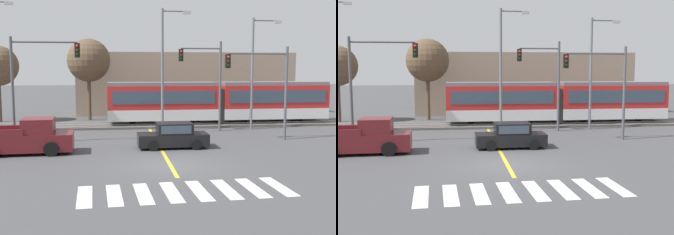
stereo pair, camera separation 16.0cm
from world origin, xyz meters
The scene contains 23 objects.
ground_plane centered at (0.00, 0.00, 0.00)m, with size 200.00×200.00×0.00m, color #474749.
track_bed centered at (0.00, 14.29, 0.09)m, with size 120.00×4.00×0.18m, color #56514C.
rail_near centered at (0.00, 13.57, 0.23)m, with size 120.00×0.08×0.10m, color #939399.
rail_far centered at (0.00, 15.01, 0.23)m, with size 120.00×0.08×0.10m, color #939399.
light_rail_tram centered at (5.98, 14.28, 2.05)m, with size 18.50×2.64×3.43m.
crosswalk_stripe_0 centered at (-3.84, -4.75, 0.00)m, with size 0.56×2.80×0.01m, color silver.
crosswalk_stripe_1 centered at (-2.75, -4.69, 0.00)m, with size 0.56×2.80×0.01m, color silver.
crosswalk_stripe_2 centered at (-1.65, -4.63, 0.00)m, with size 0.56×2.80×0.01m, color silver.
crosswalk_stripe_3 centered at (-0.55, -4.58, 0.00)m, with size 0.56×2.80×0.01m, color silver.
crosswalk_stripe_4 centered at (0.55, -4.52, 0.00)m, with size 0.56×2.80×0.01m, color silver.
crosswalk_stripe_5 centered at (1.65, -4.47, 0.00)m, with size 0.56×2.80×0.01m, color silver.
crosswalk_stripe_6 centered at (2.75, -4.41, 0.00)m, with size 0.56×2.80×0.01m, color silver.
crosswalk_stripe_7 centered at (3.84, -4.35, 0.00)m, with size 0.56×2.80×0.01m, color silver.
lane_centre_line centered at (0.00, 4.87, 0.00)m, with size 0.20×14.84×0.01m, color gold.
sedan_crossing centered at (0.75, 4.43, 0.70)m, with size 4.22×1.97×1.52m.
pickup_truck centered at (-7.62, 3.72, 0.84)m, with size 5.48×2.41×1.98m.
traffic_light_mid_right centered at (7.19, 6.47, 4.10)m, with size 4.25×0.38×6.18m.
traffic_light_mid_left centered at (-7.60, 6.85, 4.48)m, with size 4.25×0.38×6.70m.
traffic_light_far_right centered at (4.23, 10.76, 4.35)m, with size 3.25×0.38×6.75m.
street_lamp_centre centered at (1.07, 11.12, 5.16)m, with size 2.22×0.28×9.14m.
street_lamp_east centered at (8.09, 11.31, 4.88)m, with size 2.32×0.28×8.58m.
bare_tree_west centered at (-4.99, 18.93, 5.44)m, with size 3.92×3.92×7.43m.
building_backdrop_far centered at (4.77, 24.73, 3.18)m, with size 22.53×6.00×6.35m, color gray.
Camera 1 is at (-2.67, -20.25, 4.77)m, focal length 45.00 mm.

